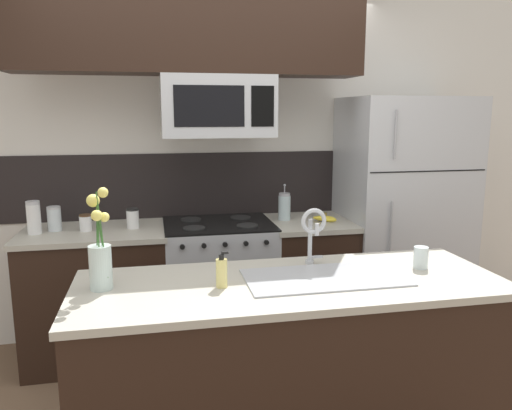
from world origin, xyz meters
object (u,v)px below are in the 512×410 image
at_px(stove_range, 219,285).
at_px(storage_jar_squat, 133,218).
at_px(microwave, 217,107).
at_px(refrigerator, 400,217).
at_px(banana_bunch, 325,219).
at_px(french_press, 284,207).
at_px(flower_vase, 100,260).
at_px(drinking_glass, 421,258).
at_px(sink_faucet, 313,229).
at_px(dish_soap_bottle, 222,273).
at_px(storage_jar_tall, 34,218).
at_px(storage_jar_short, 86,223).
at_px(storage_jar_medium, 54,219).

xyz_separation_m(stove_range, storage_jar_squat, (-0.59, 0.01, 0.52)).
bearing_deg(microwave, refrigerator, 1.67).
bearing_deg(banana_bunch, microwave, 177.11).
bearing_deg(storage_jar_squat, french_press, 2.71).
bearing_deg(flower_vase, drinking_glass, -0.41).
distance_m(microwave, drinking_glass, 1.65).
distance_m(sink_faucet, dish_soap_bottle, 0.56).
xyz_separation_m(dish_soap_bottle, flower_vase, (-0.53, 0.08, 0.07)).
distance_m(storage_jar_tall, dish_soap_bottle, 1.63).
bearing_deg(storage_jar_short, banana_bunch, -1.83).
bearing_deg(flower_vase, storage_jar_short, 100.11).
height_order(dish_soap_bottle, drinking_glass, dish_soap_bottle).
bearing_deg(drinking_glass, microwave, 126.56).
bearing_deg(dish_soap_bottle, drinking_glass, 4.04).
distance_m(french_press, sink_faucet, 1.13).
height_order(banana_bunch, drinking_glass, drinking_glass).
height_order(storage_jar_short, dish_soap_bottle, dish_soap_bottle).
relative_size(stove_range, dish_soap_bottle, 5.64).
xyz_separation_m(storage_jar_short, dish_soap_bottle, (0.74, -1.27, 0.01)).
bearing_deg(refrigerator, french_press, 177.47).
height_order(microwave, french_press, microwave).
distance_m(stove_range, storage_jar_medium, 1.22).
bearing_deg(stove_range, storage_jar_short, -179.55).
bearing_deg(french_press, stove_range, -173.09).
height_order(storage_jar_short, flower_vase, flower_vase).
height_order(stove_range, drinking_glass, drinking_glass).
relative_size(storage_jar_tall, drinking_glass, 1.95).
height_order(storage_jar_medium, flower_vase, flower_vase).
bearing_deg(microwave, storage_jar_medium, 177.00).
height_order(storage_jar_short, storage_jar_squat, storage_jar_squat).
relative_size(storage_jar_squat, dish_soap_bottle, 0.83).
height_order(refrigerator, flower_vase, refrigerator).
distance_m(stove_range, microwave, 1.26).
xyz_separation_m(stove_range, storage_jar_short, (-0.89, -0.01, 0.50)).
bearing_deg(storage_jar_short, dish_soap_bottle, -59.68).
height_order(refrigerator, storage_jar_tall, refrigerator).
height_order(banana_bunch, flower_vase, flower_vase).
bearing_deg(sink_faucet, banana_bunch, 66.95).
height_order(microwave, storage_jar_squat, microwave).
height_order(microwave, banana_bunch, microwave).
xyz_separation_m(stove_range, drinking_glass, (0.87, -1.20, 0.50)).
xyz_separation_m(microwave, french_press, (0.50, 0.08, -0.72)).
xyz_separation_m(stove_range, sink_faucet, (0.35, -1.06, 0.65)).
xyz_separation_m(storage_jar_tall, storage_jar_short, (0.31, 0.02, -0.05)).
height_order(banana_bunch, sink_faucet, sink_faucet).
relative_size(microwave, banana_bunch, 3.91).
relative_size(storage_jar_squat, french_press, 0.52).
bearing_deg(storage_jar_medium, drinking_glass, -32.15).
bearing_deg(banana_bunch, sink_faucet, -113.05).
bearing_deg(storage_jar_tall, dish_soap_bottle, -49.70).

